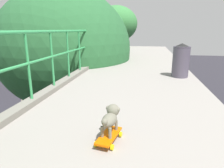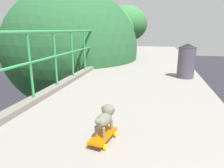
# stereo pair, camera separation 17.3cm
# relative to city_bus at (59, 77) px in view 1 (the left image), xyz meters

# --- Properties ---
(city_bus) EXTENTS (2.75, 10.85, 3.38)m
(city_bus) POSITION_rel_city_bus_xyz_m (0.00, 0.00, 0.00)
(city_bus) COLOR beige
(city_bus) RESTS_ON ground
(roadside_tree_mid) EXTENTS (5.66, 5.66, 8.90)m
(roadside_tree_mid) POSITION_rel_city_bus_xyz_m (6.29, -12.71, 4.43)
(roadside_tree_mid) COLOR brown
(roadside_tree_mid) RESTS_ON ground
(roadside_tree_far) EXTENTS (4.05, 4.05, 8.85)m
(roadside_tree_far) POSITION_rel_city_bus_xyz_m (6.16, -6.21, 5.13)
(roadside_tree_far) COLOR #4A4031
(roadside_tree_far) RESTS_ON ground
(roadside_tree_farthest) EXTENTS (4.80, 4.80, 9.78)m
(roadside_tree_farthest) POSITION_rel_city_bus_xyz_m (6.24, 2.41, 5.82)
(roadside_tree_farthest) COLOR #533631
(roadside_tree_farthest) RESTS_ON ground
(toy_skateboard) EXTENTS (0.27, 0.47, 0.09)m
(toy_skateboard) POSITION_rel_city_bus_xyz_m (9.42, -18.96, 4.13)
(toy_skateboard) COLOR #F36304
(toy_skateboard) RESTS_ON overpass_deck
(small_dog) EXTENTS (0.21, 0.39, 0.31)m
(small_dog) POSITION_rel_city_bus_xyz_m (9.43, -18.88, 4.34)
(small_dog) COLOR slate
(small_dog) RESTS_ON toy_skateboard
(litter_bin) EXTENTS (0.44, 0.44, 0.88)m
(litter_bin) POSITION_rel_city_bus_xyz_m (10.69, -15.49, 4.52)
(litter_bin) COLOR #51495A
(litter_bin) RESTS_ON overpass_deck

